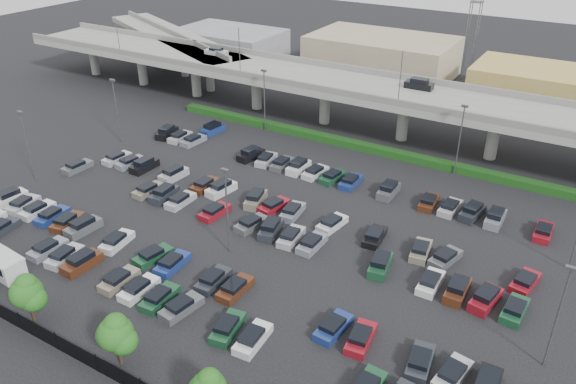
{
  "coord_description": "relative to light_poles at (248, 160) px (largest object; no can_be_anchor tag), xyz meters",
  "views": [
    {
      "loc": [
        32.25,
        -49.16,
        35.89
      ],
      "look_at": [
        0.35,
        4.16,
        2.0
      ],
      "focal_mm": 35.0,
      "sensor_mm": 36.0,
      "label": 1
    }
  ],
  "objects": [
    {
      "name": "on_ramp",
      "position": [
        -47.98,
        41.05,
        0.62
      ],
      "size": [
        50.93,
        30.13,
        8.8
      ],
      "color": "gray",
      "rests_on": "ground"
    },
    {
      "name": "overpass",
      "position": [
        3.91,
        30.03,
        0.73
      ],
      "size": [
        150.0,
        13.0,
        15.8
      ],
      "color": "gray",
      "rests_on": "ground"
    },
    {
      "name": "tree_row",
      "position": [
        4.83,
        -28.53,
        -2.72
      ],
      "size": [
        65.07,
        3.66,
        5.94
      ],
      "color": "#332316",
      "rests_on": "ground"
    },
    {
      "name": "parked_cars",
      "position": [
        3.7,
        -5.08,
        -5.63
      ],
      "size": [
        62.91,
        41.6,
        1.67
      ],
      "color": "white",
      "rests_on": "ground"
    },
    {
      "name": "light_poles",
      "position": [
        0.0,
        0.0,
        0.0
      ],
      "size": [
        66.9,
        48.38,
        10.3
      ],
      "color": "#505055",
      "rests_on": "ground"
    },
    {
      "name": "hedge",
      "position": [
        4.13,
        23.0,
        -5.69
      ],
      "size": [
        66.0,
        1.6,
        1.1
      ],
      "primitive_type": "cube",
      "color": "#173C11",
      "rests_on": "ground"
    },
    {
      "name": "ground",
      "position": [
        4.13,
        -2.0,
        -6.24
      ],
      "size": [
        280.0,
        280.0,
        0.0
      ],
      "primitive_type": "plane",
      "color": "black"
    },
    {
      "name": "fence",
      "position": [
        4.07,
        -30.0,
        -5.34
      ],
      "size": [
        70.0,
        0.1,
        2.0
      ],
      "color": "black",
      "rests_on": "ground"
    },
    {
      "name": "distant_buildings",
      "position": [
        16.5,
        59.81,
        -2.49
      ],
      "size": [
        138.0,
        24.0,
        9.0
      ],
      "color": "gray",
      "rests_on": "ground"
    }
  ]
}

